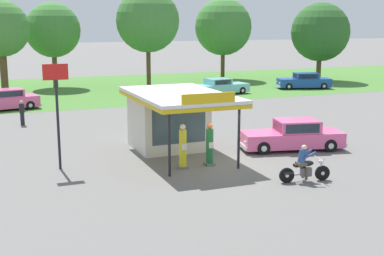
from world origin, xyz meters
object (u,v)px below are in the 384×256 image
Objects in this scene: parked_car_back_row_left at (220,87)px; parked_car_back_row_right at (5,101)px; gas_pump_nearside at (183,148)px; gas_pump_offside at (210,146)px; bystander_strolling_foreground at (22,112)px; featured_classic_sedan at (293,136)px; parked_car_back_row_far_right at (304,81)px; roadside_pole_sign at (57,98)px; motorcycle_with_rider at (304,166)px.

parked_car_back_row_right is at bearing -174.56° from parked_car_back_row_left.
gas_pump_offside is at bearing -0.00° from gas_pump_nearside.
parked_car_back_row_left is at bearing 63.90° from gas_pump_offside.
gas_pump_nearside reaches higher than bystander_strolling_foreground.
featured_classic_sedan is 1.00× the size of parked_car_back_row_far_right.
bystander_strolling_foreground reaches higher than parked_car_back_row_right.
parked_car_back_row_right is at bearing 108.79° from gas_pump_nearside.
parked_car_back_row_right is at bearing 125.61° from featured_classic_sedan.
roadside_pole_sign is (-17.19, -19.77, 2.57)m from parked_car_back_row_left.
bystander_strolling_foreground is at bearing -154.76° from parked_car_back_row_left.
gas_pump_nearside reaches higher than motorcycle_with_rider.
motorcycle_with_rider is (3.95, -3.80, -0.29)m from gas_pump_nearside.
parked_car_back_row_right is 0.95× the size of parked_car_back_row_left.
roadside_pole_sign is (0.82, -11.28, 2.40)m from bystander_strolling_foreground.
gas_pump_offside reaches higher than parked_car_back_row_far_right.
gas_pump_offside is 5.42m from featured_classic_sedan.
gas_pump_nearside is 1.03× the size of gas_pump_offside.
featured_classic_sedan is at bearing -104.69° from parked_car_back_row_left.
gas_pump_offside is 7.22m from roadside_pole_sign.
gas_pump_offside reaches higher than featured_classic_sedan.
gas_pump_offside is 0.35× the size of featured_classic_sedan.
roadside_pole_sign is at bearing -131.00° from parked_car_back_row_left.
featured_classic_sedan is (2.65, 5.04, 0.05)m from motorcycle_with_rider.
bystander_strolling_foreground reaches higher than parked_car_back_row_left.
gas_pump_offside reaches higher than bystander_strolling_foreground.
roadside_pole_sign reaches higher than gas_pump_nearside.
gas_pump_nearside is at bearing -71.21° from parked_car_back_row_right.
featured_classic_sedan is at bearing -43.50° from bystander_strolling_foreground.
roadside_pole_sign is at bearing 159.45° from gas_pump_nearside.
gas_pump_offside is 24.20m from parked_car_back_row_left.
featured_classic_sedan is at bearing -3.44° from roadside_pole_sign.
motorcycle_with_rider is 19.75m from bystander_strolling_foreground.
gas_pump_nearside is 0.92× the size of motorcycle_with_rider.
roadside_pole_sign reaches higher than parked_car_back_row_left.
bystander_strolling_foreground is (-27.56, -9.21, 0.12)m from parked_car_back_row_far_right.
bystander_strolling_foreground is at bearing 120.38° from motorcycle_with_rider.
gas_pump_offside reaches higher than parked_car_back_row_right.
parked_car_back_row_far_right is (14.92, 21.20, 0.02)m from featured_classic_sedan.
parked_car_back_row_far_right is at bearing 18.47° from bystander_strolling_foreground.
parked_car_back_row_left is at bearing 72.55° from motorcycle_with_rider.
bystander_strolling_foreground reaches higher than parked_car_back_row_far_right.
parked_car_back_row_right is 18.84m from parked_car_back_row_left.
parked_car_back_row_right reaches higher than parked_car_back_row_left.
gas_pump_offside is 15.15m from bystander_strolling_foreground.
parked_car_back_row_right is at bearing 96.37° from bystander_strolling_foreground.
featured_classic_sedan is at bearing 62.22° from motorcycle_with_rider.
parked_car_back_row_left is 3.47× the size of bystander_strolling_foreground.
featured_classic_sedan is 1.06× the size of parked_car_back_row_right.
parked_car_back_row_far_right is (20.19, 22.44, -0.18)m from gas_pump_offside.
gas_pump_nearside is at bearing 180.00° from gas_pump_offside.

